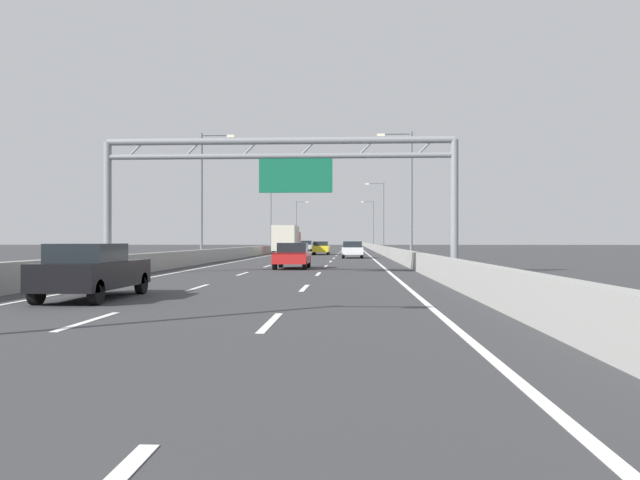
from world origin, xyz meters
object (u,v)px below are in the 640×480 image
(streetlamp_left_far, at_px, (272,213))
(streetlamp_right_distant, at_px, (372,221))
(box_truck, at_px, (287,239))
(silver_car, at_px, (306,246))
(green_car, at_px, (307,245))
(white_car, at_px, (352,250))
(streetlamp_left_distant, at_px, (297,221))
(streetlamp_left_mid, at_px, (205,189))
(streetlamp_right_far, at_px, (382,212))
(red_car, at_px, (292,256))
(black_car, at_px, (92,271))
(sign_gantry, at_px, (281,170))
(yellow_car, at_px, (321,248))
(streetlamp_right_mid, at_px, (408,188))

(streetlamp_left_far, distance_m, streetlamp_right_distant, 43.45)
(box_truck, bearing_deg, silver_car, 89.13)
(green_car, distance_m, white_car, 46.26)
(streetlamp_left_distant, bearing_deg, streetlamp_left_mid, -90.00)
(streetlamp_left_mid, distance_m, streetlamp_right_far, 43.45)
(red_car, bearing_deg, box_truck, 96.30)
(box_truck, bearing_deg, streetlamp_left_distant, 93.66)
(streetlamp_right_distant, bearing_deg, black_car, -95.70)
(sign_gantry, distance_m, box_truck, 41.12)
(streetlamp_right_far, height_order, streetlamp_right_distant, same)
(white_car, bearing_deg, sign_gantry, -96.74)
(red_car, xyz_separation_m, box_truck, (-3.78, 34.27, 0.99))
(sign_gantry, bearing_deg, red_car, 90.62)
(yellow_car, xyz_separation_m, white_car, (3.46, -13.15, 0.00))
(streetlamp_right_mid, relative_size, white_car, 2.30)
(white_car, bearing_deg, red_car, -98.91)
(streetlamp_left_mid, relative_size, streetlamp_right_mid, 1.00)
(white_car, bearing_deg, black_car, -99.86)
(silver_car, bearing_deg, sign_gantry, -87.01)
(streetlamp_left_distant, bearing_deg, silver_car, -82.84)
(sign_gantry, height_order, red_car, sign_gantry)
(green_car, bearing_deg, streetlamp_right_mid, -78.77)
(streetlamp_left_far, distance_m, white_car, 32.03)
(streetlamp_right_distant, height_order, box_truck, streetlamp_right_distant)
(red_car, relative_size, box_truck, 0.48)
(streetlamp_left_far, height_order, streetlamp_left_distant, same)
(streetlamp_left_mid, height_order, silver_car, streetlamp_left_mid)
(streetlamp_left_distant, xyz_separation_m, black_car, (3.81, -111.49, -4.62))
(green_car, distance_m, box_truck, 33.28)
(streetlamp_left_distant, height_order, black_car, streetlamp_left_distant)
(streetlamp_left_far, height_order, black_car, streetlamp_left_far)
(streetlamp_right_far, bearing_deg, black_car, -98.94)
(red_car, distance_m, box_truck, 34.49)
(streetlamp_right_mid, bearing_deg, yellow_car, 107.14)
(black_car, height_order, green_car, green_car)
(streetlamp_right_far, bearing_deg, red_car, -98.20)
(sign_gantry, bearing_deg, green_car, 93.02)
(streetlamp_right_distant, bearing_deg, green_car, -114.38)
(green_car, bearing_deg, black_car, -89.90)
(sign_gantry, xyz_separation_m, yellow_car, (-0.10, 41.55, -4.09))
(streetlamp_right_far, bearing_deg, box_truck, -122.91)
(streetlamp_left_far, relative_size, box_truck, 1.11)
(sign_gantry, relative_size, streetlamp_right_distant, 1.74)
(sign_gantry, bearing_deg, silver_car, 92.99)
(streetlamp_right_mid, relative_size, black_car, 2.11)
(streetlamp_right_distant, bearing_deg, streetlamp_left_far, -110.10)
(streetlamp_right_far, xyz_separation_m, white_car, (-4.01, -29.75, -4.63))
(streetlamp_right_far, height_order, white_car, streetlamp_right_far)
(black_car, bearing_deg, white_car, 80.14)
(streetlamp_left_mid, bearing_deg, streetlamp_right_far, 69.90)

